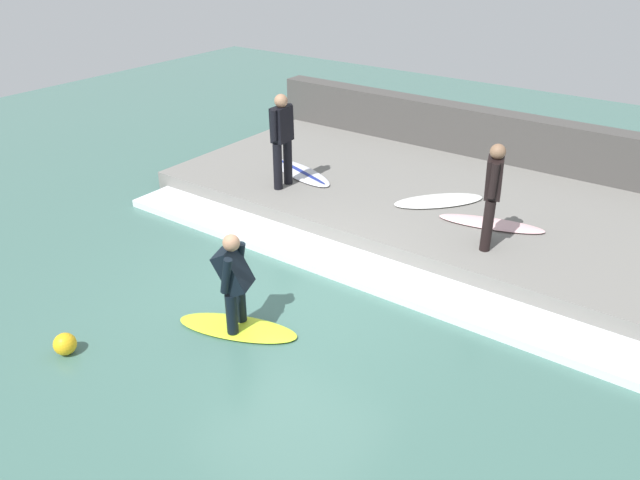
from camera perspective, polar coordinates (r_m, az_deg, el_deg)
The scene contains 12 objects.
ground_plane at distance 8.81m, azimuth -2.70°, elevation -5.76°, with size 28.00×28.00×0.00m, color #426B60.
concrete_ledge at distance 11.67m, azimuth 9.28°, elevation 3.64°, with size 4.40×9.32×0.36m, color slate.
back_wall at distance 13.60m, azimuth 14.25°, elevation 8.83°, with size 0.50×9.79×1.33m, color #474442.
wave_foam_crest at distance 9.67m, azimuth 2.01°, elevation -2.07°, with size 0.86×8.86×0.13m, color silver.
surfboard_riding at distance 8.33m, azimuth -7.55°, elevation -7.95°, with size 1.07×1.73×0.06m.
surfer_riding at distance 7.91m, azimuth -7.89°, elevation -3.41°, with size 0.50×0.54×1.34m.
surfer_waiting_near at distance 9.47m, azimuth 15.50°, elevation 4.39°, with size 0.53×0.35×1.62m.
surfboard_waiting_near at distance 10.50m, azimuth 15.37°, elevation 1.46°, with size 0.87×1.75×0.06m.
surfer_waiting_far at distance 11.35m, azimuth -3.49°, elevation 9.49°, with size 0.58×0.27×1.72m.
surfboard_waiting_far at distance 12.22m, azimuth -1.77°, elevation 6.19°, with size 1.11×1.86×0.07m.
surfboard_spare at distance 11.16m, azimuth 10.80°, elevation 3.55°, with size 1.62×1.51×0.06m.
marker_buoy at distance 8.40m, azimuth -22.29°, elevation -8.79°, with size 0.28×0.28×0.28m, color yellow.
Camera 1 is at (-5.73, -4.64, 4.83)m, focal length 35.00 mm.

